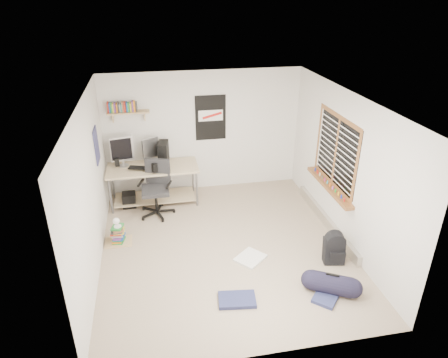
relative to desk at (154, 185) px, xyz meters
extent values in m
cube|color=gray|center=(1.08, -1.78, -0.37)|extent=(4.00, 4.50, 0.01)
cube|color=white|center=(1.08, -1.78, 2.14)|extent=(4.00, 4.50, 0.01)
cube|color=silver|center=(1.08, 0.47, 0.89)|extent=(4.00, 0.01, 2.50)
cube|color=silver|center=(-0.92, -1.78, 0.89)|extent=(0.01, 4.50, 2.50)
cube|color=silver|center=(3.09, -1.78, 0.89)|extent=(0.01, 4.50, 2.50)
cube|color=#CCB38D|center=(0.00, 0.00, 0.00)|extent=(1.82, 0.92, 0.80)
cube|color=#A6A5AA|center=(-0.55, 0.15, 0.68)|extent=(0.45, 0.19, 0.48)
cube|color=#ADADB2|center=(-0.01, 0.22, 0.63)|extent=(0.35, 0.27, 0.39)
cube|color=black|center=(0.23, 0.16, 0.64)|extent=(0.24, 0.41, 0.40)
cube|color=black|center=(-0.24, -0.10, 0.45)|extent=(0.44, 0.27, 0.02)
cube|color=black|center=(-0.67, 0.10, 0.52)|extent=(0.10, 0.10, 0.16)
cube|color=black|center=(0.04, -0.32, 0.52)|extent=(0.11, 0.11, 0.17)
cube|color=#242427|center=(0.02, -0.51, 0.13)|extent=(0.88, 0.88, 1.06)
cube|color=tan|center=(-0.37, 0.36, 1.42)|extent=(0.80, 0.22, 0.24)
cube|color=black|center=(1.23, 0.45, 1.19)|extent=(0.62, 0.03, 0.92)
cube|color=navy|center=(-0.90, -0.58, 1.14)|extent=(0.02, 0.42, 0.60)
cube|color=brown|center=(3.03, -1.48, 1.08)|extent=(0.10, 1.50, 1.26)
cube|color=#B7B2A8|center=(3.04, -1.48, -0.28)|extent=(0.08, 2.50, 0.18)
cube|color=black|center=(2.70, -2.50, -0.16)|extent=(0.36, 0.31, 0.42)
cylinder|color=black|center=(2.36, -3.17, -0.22)|extent=(0.40, 0.40, 0.58)
cube|color=silver|center=(1.43, -2.22, -0.34)|extent=(0.58, 0.57, 0.04)
cube|color=#21264C|center=(1.01, -3.11, -0.33)|extent=(0.55, 0.39, 0.06)
cube|color=navy|center=(2.25, -3.27, -0.34)|extent=(0.49, 0.50, 0.05)
cube|color=brown|center=(-0.67, -1.33, -0.21)|extent=(0.41, 0.34, 0.28)
cube|color=white|center=(-0.65, -1.35, 0.02)|extent=(0.18, 0.24, 0.21)
cube|color=black|center=(-0.51, -0.10, -0.22)|extent=(0.26, 0.26, 0.29)
camera|label=1|loc=(0.04, -7.23, 3.57)|focal=32.00mm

